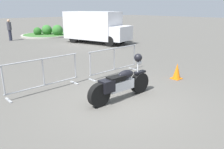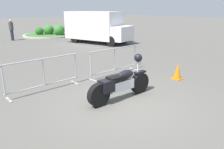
% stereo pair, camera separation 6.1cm
% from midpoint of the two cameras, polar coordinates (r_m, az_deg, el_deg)
% --- Properties ---
extents(ground_plane, '(120.00, 120.00, 0.00)m').
position_cam_midpoint_polar(ground_plane, '(6.14, 2.80, -7.57)').
color(ground_plane, '#54514C').
extents(motorcycle, '(2.22, 0.33, 1.25)m').
position_cam_midpoint_polar(motorcycle, '(6.27, 2.59, -2.33)').
color(motorcycle, black).
rests_on(motorcycle, ground).
extents(crowd_barrier_near, '(2.48, 0.58, 1.07)m').
position_cam_midpoint_polar(crowd_barrier_near, '(7.17, -17.16, 0.08)').
color(crowd_barrier_near, '#9EA0A5').
rests_on(crowd_barrier_near, ground).
extents(crowd_barrier_far, '(2.48, 0.58, 1.07)m').
position_cam_midpoint_polar(crowd_barrier_far, '(8.63, 0.93, 3.62)').
color(crowd_barrier_far, '#9EA0A5').
rests_on(crowd_barrier_far, ground).
extents(delivery_van, '(3.44, 5.36, 2.31)m').
position_cam_midpoint_polar(delivery_van, '(16.82, -3.99, 12.45)').
color(delivery_van, silver).
rests_on(delivery_van, ground).
extents(pedestrian, '(0.48, 0.48, 1.69)m').
position_cam_midpoint_polar(pedestrian, '(19.85, -24.72, 10.73)').
color(pedestrian, '#262838').
rests_on(pedestrian, ground).
extents(planter_island, '(4.72, 4.72, 1.07)m').
position_cam_midpoint_polar(planter_island, '(22.02, -15.86, 10.36)').
color(planter_island, '#ADA89E').
rests_on(planter_island, ground).
extents(traffic_cone, '(0.34, 0.34, 0.59)m').
position_cam_midpoint_polar(traffic_cone, '(8.47, 16.93, 0.73)').
color(traffic_cone, orange).
rests_on(traffic_cone, ground).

